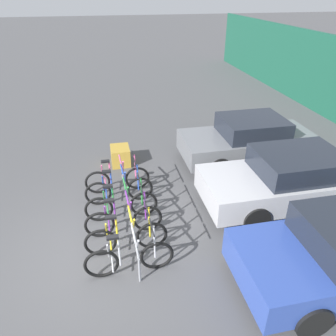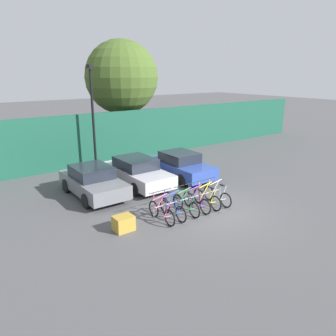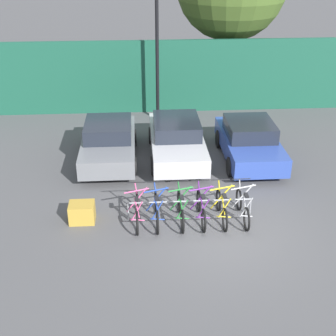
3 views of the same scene
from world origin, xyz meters
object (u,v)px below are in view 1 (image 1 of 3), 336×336
at_px(cargo_crate, 120,156).
at_px(bicycle_silver, 130,258).
at_px(bicycle_purple, 124,220).
at_px(car_silver, 292,179).
at_px(bike_rack, 129,207).
at_px(bicycle_blue, 119,190).
at_px(bicycle_green, 122,205).
at_px(bicycle_yellow, 126,237).
at_px(bicycle_pink, 118,179).
at_px(car_grey, 248,140).

bearing_deg(cargo_crate, bicycle_silver, -2.48).
relative_size(bicycle_purple, car_silver, 0.39).
distance_m(bike_rack, bicycle_blue, 0.95).
distance_m(bicycle_green, bicycle_yellow, 1.14).
height_order(bicycle_pink, cargo_crate, bicycle_pink).
xyz_separation_m(bicycle_blue, bicycle_purple, (1.24, 0.00, 0.00)).
relative_size(bike_rack, bicycle_pink, 2.04).
relative_size(bicycle_silver, car_silver, 0.39).
relative_size(bicycle_yellow, car_grey, 0.42).
xyz_separation_m(bike_rack, bicycle_silver, (1.47, -0.15, -0.11)).
bearing_deg(cargo_crate, car_grey, 81.52).
distance_m(bicycle_green, bicycle_silver, 1.74).
bearing_deg(car_grey, bicycle_green, -62.28).
xyz_separation_m(bicycle_silver, car_silver, (-1.51, 4.19, 0.31)).
bearing_deg(bicycle_yellow, bicycle_silver, -0.72).
xyz_separation_m(bicycle_silver, cargo_crate, (-4.47, 0.19, -0.10)).
relative_size(bicycle_blue, car_grey, 0.42).
height_order(bicycle_green, bicycle_silver, same).
xyz_separation_m(bicycle_green, bicycle_purple, (0.57, 0.00, 0.00)).
bearing_deg(bicycle_purple, bicycle_yellow, -1.89).
bearing_deg(bicycle_blue, car_silver, 74.35).
distance_m(bicycle_blue, car_grey, 4.37).
height_order(bicycle_pink, car_silver, car_silver).
height_order(bicycle_purple, car_silver, car_silver).
bearing_deg(bike_rack, cargo_crate, 179.13).
relative_size(bicycle_green, bicycle_purple, 1.00).
bearing_deg(bicycle_blue, bicycle_silver, -3.58).
xyz_separation_m(bicycle_yellow, car_silver, (-0.92, 4.19, 0.31)).
xyz_separation_m(bicycle_pink, cargo_crate, (-1.53, 0.19, -0.10)).
bearing_deg(car_silver, bicycle_blue, -102.07).
height_order(bicycle_purple, cargo_crate, bicycle_purple).
xyz_separation_m(bike_rack, car_silver, (-0.04, 4.04, 0.21)).
bearing_deg(bicycle_silver, car_silver, 112.58).
relative_size(car_grey, cargo_crate, 5.80).
bearing_deg(bicycle_purple, car_silver, 92.75).
bearing_deg(bike_rack, bicycle_blue, -170.95).
distance_m(bicycle_pink, bicycle_blue, 0.54).
relative_size(bicycle_blue, bicycle_yellow, 1.00).
bearing_deg(bicycle_pink, bicycle_blue, 0.75).
bearing_deg(car_grey, cargo_crate, -98.48).
bearing_deg(car_grey, bike_rack, -58.51).
xyz_separation_m(bicycle_blue, cargo_crate, (-2.07, 0.19, -0.10)).
xyz_separation_m(bicycle_yellow, bicycle_silver, (0.59, 0.00, 0.00)).
xyz_separation_m(bicycle_green, car_silver, (0.23, 4.19, 0.31)).
bearing_deg(bicycle_purple, bicycle_blue, 178.11).
xyz_separation_m(bike_rack, cargo_crate, (-3.00, 0.05, -0.21)).
xyz_separation_m(bicycle_green, car_grey, (-2.15, 4.10, 0.31)).
bearing_deg(bicycle_green, bicycle_purple, -0.25).
relative_size(bike_rack, car_silver, 0.79).
bearing_deg(bicycle_purple, bicycle_silver, -1.89).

